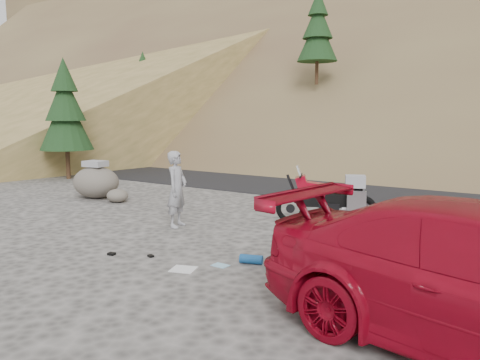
# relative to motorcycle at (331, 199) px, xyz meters

# --- Properties ---
(ground) EXTENTS (140.00, 140.00, 0.00)m
(ground) POSITION_rel_motorcycle_xyz_m (-1.58, -2.75, -0.63)
(ground) COLOR #44423F
(ground) RESTS_ON ground
(road) EXTENTS (120.00, 7.00, 0.05)m
(road) POSITION_rel_motorcycle_xyz_m (-1.58, 6.25, -0.63)
(road) COLOR black
(road) RESTS_ON ground
(conifer_verge) EXTENTS (2.20, 2.20, 5.04)m
(conifer_verge) POSITION_rel_motorcycle_xyz_m (-12.58, 1.75, 2.26)
(conifer_verge) COLOR #362313
(conifer_verge) RESTS_ON ground
(motorcycle) EXTENTS (2.32, 1.27, 1.47)m
(motorcycle) POSITION_rel_motorcycle_xyz_m (0.00, 0.00, 0.00)
(motorcycle) COLOR black
(motorcycle) RESTS_ON ground
(man) EXTENTS (0.59, 0.75, 1.83)m
(man) POSITION_rel_motorcycle_xyz_m (-2.99, -2.23, -0.63)
(man) COLOR #9B9AA0
(man) RESTS_ON ground
(boulder) EXTENTS (1.65, 1.43, 1.20)m
(boulder) POSITION_rel_motorcycle_xyz_m (-7.83, -0.68, -0.10)
(boulder) COLOR #524E46
(boulder) RESTS_ON ground
(small_rock) EXTENTS (0.81, 0.76, 0.41)m
(small_rock) POSITION_rel_motorcycle_xyz_m (-6.65, -0.85, -0.42)
(small_rock) COLOR #524E46
(small_rock) RESTS_ON ground
(gear_white_cloth) EXTENTS (0.51, 0.49, 0.01)m
(gear_white_cloth) POSITION_rel_motorcycle_xyz_m (-0.78, -4.61, -0.62)
(gear_white_cloth) COLOR white
(gear_white_cloth) RESTS_ON ground
(gear_blue_mat) EXTENTS (0.44, 0.28, 0.17)m
(gear_blue_mat) POSITION_rel_motorcycle_xyz_m (0.03, -3.68, -0.54)
(gear_blue_mat) COLOR #174D8C
(gear_blue_mat) RESTS_ON ground
(gear_bottle) EXTENTS (0.08, 0.08, 0.20)m
(gear_bottle) POSITION_rel_motorcycle_xyz_m (1.91, -4.47, -0.53)
(gear_bottle) COLOR #174D8C
(gear_bottle) RESTS_ON ground
(gear_funnel) EXTENTS (0.16, 0.16, 0.21)m
(gear_funnel) POSITION_rel_motorcycle_xyz_m (2.39, -3.92, -0.52)
(gear_funnel) COLOR red
(gear_funnel) RESTS_ON ground
(gear_glove_a) EXTENTS (0.14, 0.12, 0.03)m
(gear_glove_a) POSITION_rel_motorcycle_xyz_m (-1.78, -4.39, -0.61)
(gear_glove_a) COLOR black
(gear_glove_a) RESTS_ON ground
(gear_glove_b) EXTENTS (0.15, 0.12, 0.05)m
(gear_glove_b) POSITION_rel_motorcycle_xyz_m (-2.49, -4.72, -0.60)
(gear_glove_b) COLOR black
(gear_glove_b) RESTS_ON ground
(gear_blue_cloth) EXTENTS (0.30, 0.22, 0.01)m
(gear_blue_cloth) POSITION_rel_motorcycle_xyz_m (-0.37, -4.08, -0.62)
(gear_blue_cloth) COLOR #8FC3DD
(gear_blue_cloth) RESTS_ON ground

